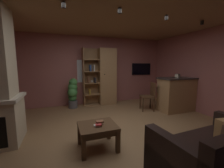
# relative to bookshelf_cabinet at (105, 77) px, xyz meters

# --- Properties ---
(floor) EXTENTS (5.86, 5.34, 0.02)m
(floor) POSITION_rel_bookshelf_cabinet_xyz_m (-0.44, -2.43, -1.05)
(floor) COLOR olive
(floor) RESTS_ON ground
(wall_back) EXTENTS (5.98, 0.06, 2.54)m
(wall_back) POSITION_rel_bookshelf_cabinet_xyz_m (-0.44, 0.27, 0.23)
(wall_back) COLOR #9E5B56
(wall_back) RESTS_ON ground
(wall_right) EXTENTS (0.06, 5.34, 2.54)m
(wall_right) POSITION_rel_bookshelf_cabinet_xyz_m (2.52, -2.43, 0.23)
(wall_right) COLOR #9E5B56
(wall_right) RESTS_ON ground
(ceiling) EXTENTS (5.86, 5.34, 0.02)m
(ceiling) POSITION_rel_bookshelf_cabinet_xyz_m (-0.44, -2.43, 1.52)
(ceiling) COLOR #8E6B47
(window_pane_back) EXTENTS (0.68, 0.01, 0.83)m
(window_pane_back) POSITION_rel_bookshelf_cabinet_xyz_m (-0.66, 0.24, 0.22)
(window_pane_back) COLOR white
(bookshelf_cabinet) EXTENTS (1.23, 0.41, 2.09)m
(bookshelf_cabinet) POSITION_rel_bookshelf_cabinet_xyz_m (0.00, 0.00, 0.00)
(bookshelf_cabinet) COLOR #997047
(bookshelf_cabinet) RESTS_ON ground
(kitchen_bar_counter) EXTENTS (1.36, 0.65, 1.09)m
(kitchen_bar_counter) POSITION_rel_bookshelf_cabinet_xyz_m (2.04, -1.58, -0.49)
(kitchen_bar_counter) COLOR #997047
(kitchen_bar_counter) RESTS_ON ground
(tissue_box) EXTENTS (0.15, 0.15, 0.11)m
(tissue_box) POSITION_rel_bookshelf_cabinet_xyz_m (2.04, -1.48, 0.10)
(tissue_box) COLOR #BFB299
(tissue_box) RESTS_ON kitchen_bar_counter
(leather_couch) EXTENTS (1.70, 1.03, 0.84)m
(leather_couch) POSITION_rel_bookshelf_cabinet_xyz_m (0.37, -4.03, -0.73)
(leather_couch) COLOR black
(leather_couch) RESTS_ON ground
(coffee_table) EXTENTS (0.66, 0.58, 0.44)m
(coffee_table) POSITION_rel_bookshelf_cabinet_xyz_m (-1.00, -2.82, -0.69)
(coffee_table) COLOR #4C331E
(coffee_table) RESTS_ON ground
(table_book_0) EXTENTS (0.13, 0.10, 0.02)m
(table_book_0) POSITION_rel_bookshelf_cabinet_xyz_m (-1.02, -2.87, -0.59)
(table_book_0) COLOR beige
(table_book_0) RESTS_ON coffee_table
(table_book_1) EXTENTS (0.12, 0.11, 0.02)m
(table_book_1) POSITION_rel_bookshelf_cabinet_xyz_m (-1.00, -2.89, -0.57)
(table_book_1) COLOR #B22D2D
(table_book_1) RESTS_ON coffee_table
(table_book_2) EXTENTS (0.13, 0.09, 0.03)m
(table_book_2) POSITION_rel_bookshelf_cabinet_xyz_m (-0.96, -2.83, -0.54)
(table_book_2) COLOR brown
(table_book_2) RESTS_ON coffee_table
(dining_chair) EXTENTS (0.52, 0.52, 0.92)m
(dining_chair) POSITION_rel_bookshelf_cabinet_xyz_m (1.15, -1.25, -0.51)
(dining_chair) COLOR #4C331E
(dining_chair) RESTS_ON ground
(potted_floor_plant) EXTENTS (0.35, 0.39, 1.03)m
(potted_floor_plant) POSITION_rel_bookshelf_cabinet_xyz_m (-1.21, -0.12, -0.49)
(potted_floor_plant) COLOR #4C4C51
(potted_floor_plant) RESTS_ON ground
(wall_mounted_tv) EXTENTS (0.87, 0.06, 0.49)m
(wall_mounted_tv) POSITION_rel_bookshelf_cabinet_xyz_m (1.69, 0.21, 0.27)
(wall_mounted_tv) COLOR black
(track_light_spot_1) EXTENTS (0.07, 0.07, 0.09)m
(track_light_spot_1) POSITION_rel_bookshelf_cabinet_xyz_m (-1.48, -2.59, 1.44)
(track_light_spot_1) COLOR black
(track_light_spot_2) EXTENTS (0.07, 0.07, 0.09)m
(track_light_spot_2) POSITION_rel_bookshelf_cabinet_xyz_m (-0.52, -2.66, 1.44)
(track_light_spot_2) COLOR black
(track_light_spot_3) EXTENTS (0.07, 0.07, 0.09)m
(track_light_spot_3) POSITION_rel_bookshelf_cabinet_xyz_m (0.55, -2.62, 1.44)
(track_light_spot_3) COLOR black
(track_light_spot_4) EXTENTS (0.07, 0.07, 0.09)m
(track_light_spot_4) POSITION_rel_bookshelf_cabinet_xyz_m (1.58, -2.61, 1.44)
(track_light_spot_4) COLOR black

